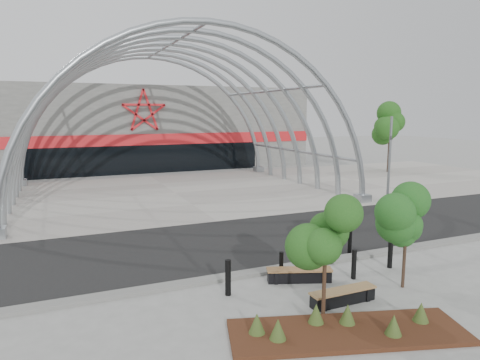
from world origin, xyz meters
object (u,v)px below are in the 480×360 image
object	(u,v)px
bollard_2	(354,264)
bench_0	(299,275)
bench_1	(343,296)
street_tree_1	(407,221)
street_tree_0	(326,231)
signal_pole	(389,159)

from	to	relation	value
bollard_2	bench_0	bearing A→B (deg)	164.50
bench_1	street_tree_1	bearing A→B (deg)	5.15
street_tree_1	bollard_2	distance (m)	2.28
street_tree_0	bollard_2	world-z (taller)	street_tree_0
bench_1	bollard_2	size ratio (longest dim) A/B	2.08
street_tree_0	bench_0	xyz separation A→B (m)	(0.65, 2.36, -2.19)
signal_pole	street_tree_0	distance (m)	15.70
street_tree_1	bench_1	distance (m)	3.17
street_tree_0	bollard_2	bearing A→B (deg)	37.10
signal_pole	bollard_2	bearing A→B (deg)	-136.76
signal_pole	street_tree_1	distance (m)	12.83
street_tree_1	bench_0	xyz separation A→B (m)	(-2.81, 1.69, -1.96)
street_tree_0	bench_1	world-z (taller)	street_tree_0
bench_1	bollard_2	distance (m)	2.07
street_tree_1	bench_1	bearing A→B (deg)	-174.85
bench_1	street_tree_0	bearing A→B (deg)	-155.74
signal_pole	street_tree_1	size ratio (longest dim) A/B	1.75
bench_1	bollard_2	xyz separation A→B (m)	(1.48, 1.42, 0.29)
street_tree_1	bench_1	xyz separation A→B (m)	(-2.48, -0.22, -1.96)
bench_0	bollard_2	distance (m)	1.90
signal_pole	bench_1	world-z (taller)	signal_pole
street_tree_1	street_tree_0	bearing A→B (deg)	-169.15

